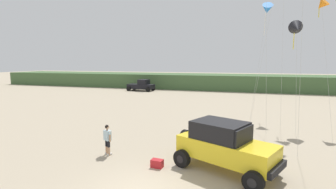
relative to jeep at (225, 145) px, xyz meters
The scene contains 8 objects.
dune_ridge 35.95m from the jeep, 97.02° to the left, with size 90.00×8.84×2.66m, color #426038.
jeep is the anchor object (origin of this frame).
person_watching 6.16m from the jeep, behind, with size 0.56×0.44×1.67m.
cooler_box 3.29m from the jeep, 168.36° to the right, with size 0.56×0.36×0.38m, color #B21E23.
distant_pickup 32.82m from the jeep, 119.95° to the left, with size 4.73×2.68×1.98m.
kite_green_box 12.00m from the jeep, 65.59° to the left, with size 1.28×2.57×8.15m.
kite_yellow_diamond 16.34m from the jeep, 79.90° to the left, with size 1.76×5.23×10.38m.
kite_black_sled 14.79m from the jeep, 60.59° to the left, with size 1.29×5.86×9.72m.
Camera 1 is at (3.70, -8.38, 4.98)m, focal length 26.58 mm.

